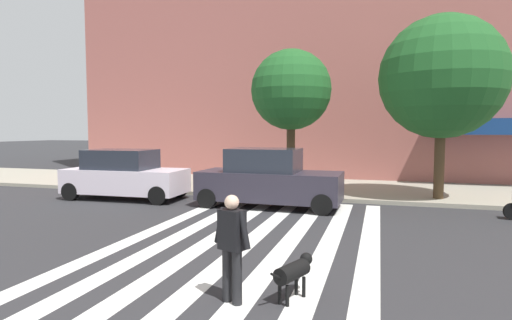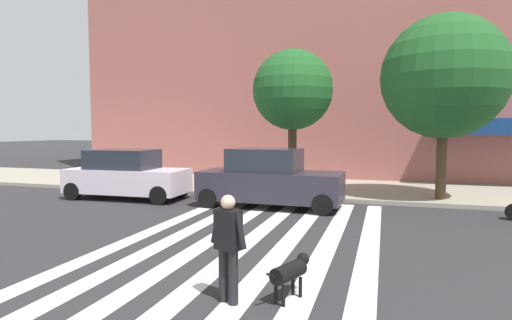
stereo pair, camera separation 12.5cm
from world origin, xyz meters
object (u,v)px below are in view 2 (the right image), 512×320
Objects in this scene: parked_car_near_curb at (126,175)px; dog_on_leash at (291,271)px; street_tree_nearest at (293,90)px; pedestrian_dog_walker at (228,242)px; parked_car_behind_first at (269,179)px; street_tree_middle at (444,77)px.

dog_on_leash is at bearing -42.49° from parked_car_near_curb.
pedestrian_dog_walker is at bearing -82.97° from street_tree_nearest.
pedestrian_dog_walker is at bearing -155.72° from dog_on_leash.
dog_on_leash is (0.87, 0.39, -0.48)m from pedestrian_dog_walker.
street_tree_middle is at bearing 24.02° from parked_car_behind_first.
parked_car_near_curb is at bearing 132.74° from pedestrian_dog_walker.
pedestrian_dog_walker is (1.51, -7.71, -0.00)m from parked_car_behind_first.
parked_car_behind_first reaches higher than dog_on_leash.
parked_car_behind_first reaches higher than parked_car_near_curb.
parked_car_behind_first is at bearing -95.71° from street_tree_nearest.
parked_car_near_curb is at bearing -167.41° from street_tree_middle.
street_tree_middle is 11.58m from pedestrian_dog_walker.
parked_car_behind_first is (5.62, 0.00, 0.03)m from parked_car_near_curb.
dog_on_leash is (2.37, -7.32, -0.49)m from parked_car_behind_first.
dog_on_leash is (2.12, -9.81, -3.69)m from street_tree_nearest.
street_tree_middle is at bearing 12.59° from parked_car_near_curb.
street_tree_middle is at bearing 71.63° from dog_on_leash.
street_tree_nearest is (5.87, 2.49, 3.23)m from parked_car_near_curb.
parked_car_behind_first is at bearing 0.03° from parked_car_near_curb.
parked_car_behind_first is at bearing -155.98° from street_tree_middle.
parked_car_behind_first is 2.94× the size of pedestrian_dog_walker.
pedestrian_dog_walker is 1.63× the size of dog_on_leash.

